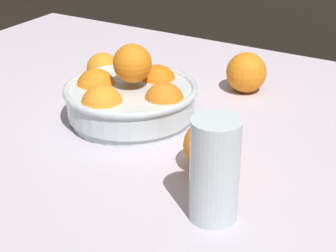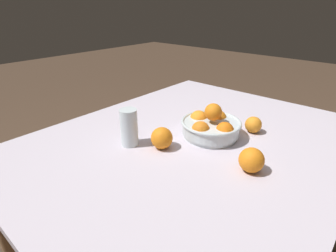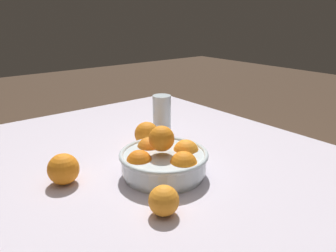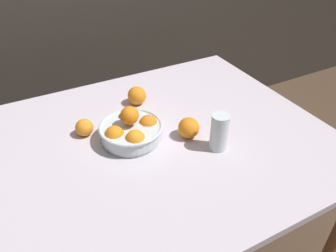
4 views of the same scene
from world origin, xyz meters
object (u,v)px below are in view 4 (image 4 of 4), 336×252
fruit_bowl (131,130)px  orange_loose_near_bowl (84,127)px  orange_loose_aside (189,128)px  orange_loose_front (137,96)px  juice_glass (219,134)px

fruit_bowl → orange_loose_near_bowl: fruit_bowl is taller
orange_loose_aside → orange_loose_front: bearing=103.7°
orange_loose_aside → orange_loose_near_bowl: bearing=150.3°
juice_glass → orange_loose_front: 0.45m
juice_glass → fruit_bowl: bearing=143.6°
orange_loose_front → orange_loose_aside: 0.32m
orange_loose_front → orange_loose_aside: (0.08, -0.32, 0.00)m
fruit_bowl → orange_loose_aside: bearing=-22.6°
orange_loose_near_bowl → juice_glass: bearing=-37.0°
orange_loose_aside → fruit_bowl: bearing=157.4°
fruit_bowl → juice_glass: juice_glass is taller
juice_glass → orange_loose_near_bowl: (-0.41, 0.31, -0.03)m
orange_loose_near_bowl → orange_loose_aside: size_ratio=0.84×
orange_loose_front → orange_loose_aside: same height
juice_glass → orange_loose_aside: 0.13m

